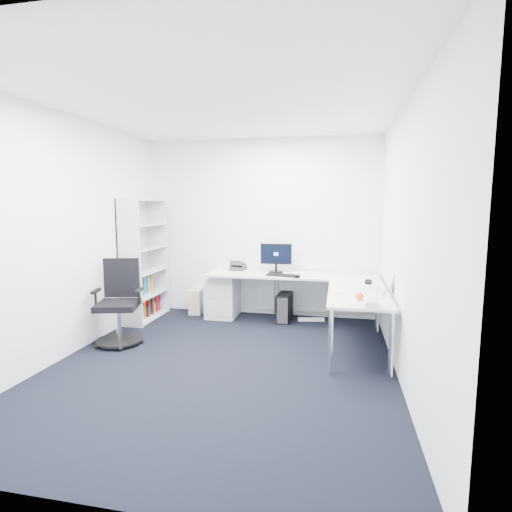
% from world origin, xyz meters
% --- Properties ---
extents(ground, '(4.20, 4.20, 0.00)m').
position_xyz_m(ground, '(0.00, 0.00, 0.00)').
color(ground, black).
extents(ceiling, '(4.20, 4.20, 0.00)m').
position_xyz_m(ceiling, '(0.00, 0.00, 2.70)').
color(ceiling, white).
extents(wall_back, '(3.60, 0.02, 2.70)m').
position_xyz_m(wall_back, '(0.00, 2.10, 1.35)').
color(wall_back, white).
rests_on(wall_back, ground).
extents(wall_front, '(3.60, 0.02, 2.70)m').
position_xyz_m(wall_front, '(0.00, -2.10, 1.35)').
color(wall_front, white).
rests_on(wall_front, ground).
extents(wall_left, '(0.02, 4.20, 2.70)m').
position_xyz_m(wall_left, '(-1.80, 0.00, 1.35)').
color(wall_left, white).
rests_on(wall_left, ground).
extents(wall_right, '(0.02, 4.20, 2.70)m').
position_xyz_m(wall_right, '(1.80, 0.00, 1.35)').
color(wall_right, white).
rests_on(wall_right, ground).
extents(l_desk, '(2.43, 1.36, 0.71)m').
position_xyz_m(l_desk, '(0.55, 1.40, 0.36)').
color(l_desk, silver).
rests_on(l_desk, ground).
extents(drawer_pedestal, '(0.44, 0.55, 0.68)m').
position_xyz_m(drawer_pedestal, '(-0.53, 1.83, 0.34)').
color(drawer_pedestal, silver).
rests_on(drawer_pedestal, ground).
extents(bookshelf, '(0.35, 0.90, 1.79)m').
position_xyz_m(bookshelf, '(-1.62, 1.45, 0.90)').
color(bookshelf, silver).
rests_on(bookshelf, ground).
extents(task_chair, '(0.71, 0.71, 1.04)m').
position_xyz_m(task_chair, '(-1.44, 0.37, 0.52)').
color(task_chair, black).
rests_on(task_chair, ground).
extents(black_pc_tower, '(0.21, 0.43, 0.41)m').
position_xyz_m(black_pc_tower, '(0.43, 1.76, 0.20)').
color(black_pc_tower, black).
rests_on(black_pc_tower, ground).
extents(beige_pc_tower, '(0.21, 0.42, 0.39)m').
position_xyz_m(beige_pc_tower, '(-0.99, 1.96, 0.19)').
color(beige_pc_tower, beige).
rests_on(beige_pc_tower, ground).
extents(power_strip, '(0.39, 0.14, 0.04)m').
position_xyz_m(power_strip, '(0.82, 1.83, 0.02)').
color(power_strip, white).
rests_on(power_strip, ground).
extents(monitor, '(0.47, 0.16, 0.44)m').
position_xyz_m(monitor, '(0.29, 1.82, 0.93)').
color(monitor, black).
rests_on(monitor, l_desk).
extents(black_keyboard, '(0.48, 0.24, 0.02)m').
position_xyz_m(black_keyboard, '(0.44, 1.55, 0.72)').
color(black_keyboard, black).
rests_on(black_keyboard, l_desk).
extents(mouse, '(0.09, 0.12, 0.03)m').
position_xyz_m(mouse, '(0.64, 1.47, 0.73)').
color(mouse, black).
rests_on(mouse, l_desk).
extents(desk_phone, '(0.24, 0.24, 0.14)m').
position_xyz_m(desk_phone, '(-0.31, 1.91, 0.78)').
color(desk_phone, '#2E2E31').
rests_on(desk_phone, l_desk).
extents(laptop, '(0.44, 0.43, 0.26)m').
position_xyz_m(laptop, '(1.60, 0.77, 0.84)').
color(laptop, silver).
rests_on(laptop, l_desk).
extents(white_keyboard, '(0.12, 0.38, 0.01)m').
position_xyz_m(white_keyboard, '(1.21, 0.76, 0.72)').
color(white_keyboard, white).
rests_on(white_keyboard, l_desk).
extents(headphones, '(0.15, 0.22, 0.05)m').
position_xyz_m(headphones, '(1.58, 1.28, 0.74)').
color(headphones, black).
rests_on(headphones, l_desk).
extents(orange_fruit, '(0.08, 0.08, 0.08)m').
position_xyz_m(orange_fruit, '(1.42, 0.29, 0.75)').
color(orange_fruit, '#F55315').
rests_on(orange_fruit, l_desk).
extents(tissue_box, '(0.14, 0.24, 0.08)m').
position_xyz_m(tissue_box, '(1.52, -0.01, 0.75)').
color(tissue_box, white).
rests_on(tissue_box, l_desk).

